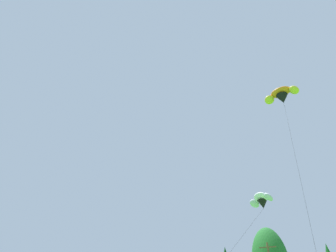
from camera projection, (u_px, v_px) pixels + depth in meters
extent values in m
cube|color=brown|center=(268.00, 247.00, 40.50)|extent=(2.20, 0.14, 0.14)
ellipsoid|color=white|center=(261.00, 197.00, 28.04)|extent=(1.95, 1.95, 1.03)
ellipsoid|color=silver|center=(269.00, 197.00, 27.11)|extent=(1.15, 1.27, 1.12)
ellipsoid|color=silver|center=(254.00, 204.00, 28.67)|extent=(1.27, 1.15, 1.12)
cone|color=black|center=(263.00, 204.00, 27.74)|extent=(1.28, 1.28, 0.78)
ellipsoid|color=orange|center=(281.00, 92.00, 31.26)|extent=(2.35, 1.89, 0.97)
ellipsoid|color=yellow|center=(294.00, 90.00, 30.38)|extent=(1.27, 1.35, 1.16)
ellipsoid|color=yellow|center=(269.00, 100.00, 31.75)|extent=(1.41, 1.39, 1.16)
cone|color=black|center=(283.00, 99.00, 30.92)|extent=(1.45, 1.45, 0.99)
cylinder|color=black|center=(300.00, 178.00, 22.26)|extent=(0.91, 8.55, 19.39)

